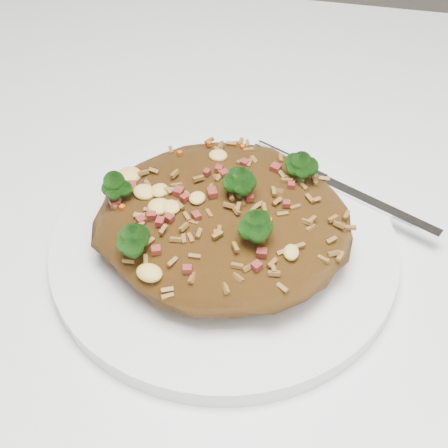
{
  "coord_description": "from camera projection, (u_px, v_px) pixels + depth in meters",
  "views": [
    {
      "loc": [
        0.02,
        -0.29,
        1.08
      ],
      "look_at": [
        -0.04,
        -0.0,
        0.78
      ],
      "focal_mm": 50.0,
      "sensor_mm": 36.0,
      "label": 1
    }
  ],
  "objects": [
    {
      "name": "dining_table",
      "position": [
        270.0,
        332.0,
        0.51
      ],
      "size": [
        1.2,
        0.8,
        0.75
      ],
      "color": "white",
      "rests_on": "ground"
    },
    {
      "name": "plate",
      "position": [
        224.0,
        246.0,
        0.44
      ],
      "size": [
        0.24,
        0.24,
        0.01
      ],
      "primitive_type": "cylinder",
      "color": "white",
      "rests_on": "dining_table"
    },
    {
      "name": "fried_rice",
      "position": [
        224.0,
        212.0,
        0.42
      ],
      "size": [
        0.17,
        0.16,
        0.06
      ],
      "color": "brown",
      "rests_on": "plate"
    },
    {
      "name": "fork",
      "position": [
        349.0,
        192.0,
        0.47
      ],
      "size": [
        0.15,
        0.08,
        0.0
      ],
      "rotation": [
        0.0,
        0.0,
        -0.45
      ],
      "color": "silver",
      "rests_on": "plate"
    }
  ]
}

